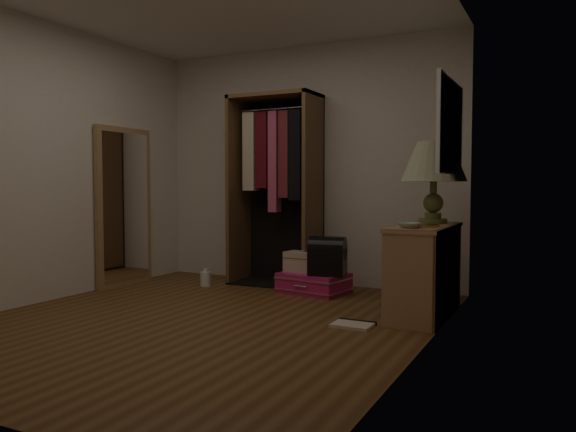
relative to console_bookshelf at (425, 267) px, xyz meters
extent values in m
plane|color=#563518|center=(-1.54, -1.03, -0.40)|extent=(4.00, 4.00, 0.00)
cube|color=beige|center=(-1.54, 0.97, 0.90)|extent=(3.50, 0.02, 2.60)
cube|color=beige|center=(0.21, -1.03, 0.90)|extent=(0.02, 4.00, 2.60)
cube|color=beige|center=(-3.29, -1.03, 0.90)|extent=(0.02, 4.00, 2.60)
cube|color=white|center=(0.19, -0.03, 1.15)|extent=(0.03, 0.96, 0.76)
cube|color=black|center=(0.19, -0.03, 1.15)|extent=(0.03, 0.90, 0.70)
cube|color=beige|center=(0.17, -0.03, 0.84)|extent=(0.01, 0.88, 0.02)
cube|color=beige|center=(0.17, -0.03, 0.92)|extent=(0.01, 0.88, 0.02)
cube|color=beige|center=(0.17, -0.03, 0.99)|extent=(0.01, 0.88, 0.02)
cube|color=beige|center=(0.17, -0.03, 1.07)|extent=(0.01, 0.88, 0.02)
cube|color=beige|center=(0.17, -0.03, 1.15)|extent=(0.01, 0.88, 0.02)
cube|color=beige|center=(0.17, -0.03, 1.23)|extent=(0.01, 0.88, 0.02)
cube|color=beige|center=(0.17, -0.03, 1.30)|extent=(0.01, 0.88, 0.02)
cube|color=beige|center=(0.17, -0.03, 1.38)|extent=(0.01, 0.88, 0.02)
cube|color=beige|center=(0.17, -0.03, 1.46)|extent=(0.01, 0.88, 0.02)
cube|color=#A87651|center=(0.00, -0.56, -0.03)|extent=(0.40, 0.03, 0.75)
cube|color=#A87651|center=(0.00, 0.51, -0.03)|extent=(0.40, 0.03, 0.75)
cube|color=#A87651|center=(0.00, -0.03, -0.34)|extent=(0.40, 1.04, 0.03)
cube|color=#A87651|center=(0.00, -0.03, 0.17)|extent=(0.40, 1.04, 0.03)
cube|color=#A87651|center=(0.00, -0.03, 0.33)|extent=(0.42, 1.12, 0.03)
cube|color=brown|center=(0.19, -0.03, -0.03)|extent=(0.02, 1.10, 0.75)
cube|color=#A87651|center=(-0.01, 0.30, 0.24)|extent=(0.36, 0.38, 0.13)
cube|color=gray|center=(-0.08, -0.51, -0.19)|extent=(0.19, 0.03, 0.28)
cube|color=#4C3833|center=(-0.07, -0.46, -0.20)|extent=(0.20, 0.03, 0.25)
cube|color=#B7AD99|center=(-0.07, -0.42, -0.21)|extent=(0.20, 0.03, 0.23)
cube|color=brown|center=(-0.09, -0.38, -0.18)|extent=(0.16, 0.04, 0.29)
cube|color=#3F4C59|center=(-0.07, -0.33, -0.17)|extent=(0.20, 0.04, 0.30)
cube|color=gray|center=(-0.07, -0.28, -0.17)|extent=(0.20, 0.03, 0.32)
cube|color=#59594C|center=(-0.09, -0.24, -0.20)|extent=(0.17, 0.04, 0.25)
cube|color=#B2724C|center=(-0.07, -0.20, -0.19)|extent=(0.20, 0.03, 0.27)
cube|color=beige|center=(-0.08, -0.16, -0.18)|extent=(0.17, 0.03, 0.30)
cube|color=#332D38|center=(-0.06, -0.11, -0.19)|extent=(0.21, 0.03, 0.26)
cube|color=gray|center=(-0.09, -0.08, -0.19)|extent=(0.16, 0.03, 0.27)
cube|color=#4C3833|center=(-0.07, -0.04, -0.17)|extent=(0.21, 0.04, 0.31)
cube|color=#B7AD99|center=(-0.08, 0.00, -0.21)|extent=(0.17, 0.04, 0.23)
cube|color=brown|center=(-0.08, 0.06, -0.20)|extent=(0.18, 0.03, 0.25)
cube|color=#3F4C59|center=(-0.08, 0.10, -0.19)|extent=(0.18, 0.04, 0.28)
cube|color=gray|center=(-0.08, 0.16, -0.21)|extent=(0.17, 0.05, 0.24)
cube|color=#59594C|center=(-0.07, 0.21, -0.18)|extent=(0.20, 0.04, 0.29)
cube|color=#B2724C|center=(-0.08, 0.26, -0.21)|extent=(0.18, 0.03, 0.23)
cube|color=beige|center=(-0.06, 0.30, -0.17)|extent=(0.21, 0.03, 0.30)
cube|color=brown|center=(-2.24, 0.71, 0.62)|extent=(0.04, 0.50, 2.05)
cube|color=brown|center=(-1.33, 0.71, 0.62)|extent=(0.04, 0.50, 2.05)
cube|color=brown|center=(-1.79, 0.71, 1.63)|extent=(0.95, 0.50, 0.04)
cube|color=black|center=(-1.79, 0.95, 0.62)|extent=(0.95, 0.02, 2.05)
cube|color=black|center=(-1.79, 0.71, -0.39)|extent=(0.95, 0.50, 0.02)
cylinder|color=silver|center=(-1.79, 0.71, 1.50)|extent=(0.87, 0.02, 0.02)
cube|color=beige|center=(-2.07, 0.69, 1.05)|extent=(0.14, 0.14, 0.85)
cube|color=#590F19|center=(-1.92, 0.69, 1.06)|extent=(0.13, 0.13, 0.82)
cube|color=#BF4C72|center=(-1.78, 0.69, 0.93)|extent=(0.10, 0.13, 1.08)
cube|color=maroon|center=(-1.65, 0.69, 1.01)|extent=(0.11, 0.11, 0.92)
cube|color=black|center=(-1.51, 0.69, 1.00)|extent=(0.14, 0.15, 0.95)
cube|color=black|center=(-1.37, 0.69, 1.04)|extent=(0.10, 0.14, 0.86)
cube|color=#9E774C|center=(-3.24, -0.03, 0.45)|extent=(0.05, 0.80, 1.70)
cube|color=white|center=(-3.21, -0.03, 0.45)|extent=(0.01, 0.68, 1.58)
cube|color=#C01760|center=(-1.21, 0.45, -0.30)|extent=(0.71, 0.55, 0.20)
cube|color=silver|center=(-1.21, 0.45, -0.35)|extent=(0.73, 0.58, 0.01)
cube|color=silver|center=(-1.21, 0.45, -0.25)|extent=(0.73, 0.58, 0.01)
cylinder|color=silver|center=(-1.25, 0.22, -0.30)|extent=(0.15, 0.04, 0.02)
cube|color=#B9A78D|center=(-1.37, 0.47, -0.10)|extent=(0.32, 0.24, 0.20)
cube|color=brown|center=(-1.37, 0.47, -0.05)|extent=(0.33, 0.25, 0.01)
cylinder|color=silver|center=(-1.37, 0.47, 0.01)|extent=(0.09, 0.02, 0.01)
cube|color=black|center=(-1.04, 0.38, -0.06)|extent=(0.38, 0.28, 0.27)
cylinder|color=black|center=(-1.04, 0.38, 0.07)|extent=(0.38, 0.28, 0.23)
cylinder|color=#4F562A|center=(0.00, 0.27, 0.37)|extent=(0.28, 0.28, 0.04)
cylinder|color=#4F562A|center=(0.00, 0.27, 0.42)|extent=(0.17, 0.17, 0.05)
sphere|color=#4F562A|center=(0.00, 0.27, 0.53)|extent=(0.20, 0.20, 0.17)
cylinder|color=#4F562A|center=(0.00, 0.27, 0.66)|extent=(0.07, 0.07, 0.10)
cone|color=beige|center=(0.00, 0.27, 0.89)|extent=(0.66, 0.66, 0.34)
cone|color=beige|center=(0.00, 0.27, 0.89)|extent=(0.59, 0.59, 0.32)
cylinder|color=olive|center=(0.00, -0.17, 0.36)|extent=(0.38, 0.38, 0.02)
imported|color=#9FBFA4|center=(-0.05, -0.36, 0.37)|extent=(0.20, 0.20, 0.04)
cylinder|color=white|center=(-2.40, 0.28, -0.32)|extent=(0.11, 0.11, 0.16)
cylinder|color=white|center=(-2.40, 0.28, -0.23)|extent=(0.05, 0.05, 0.04)
cube|color=beige|center=(-0.40, -0.64, -0.39)|extent=(0.31, 0.25, 0.03)
cube|color=black|center=(-0.40, -0.54, -0.39)|extent=(0.30, 0.04, 0.03)
camera|label=1|loc=(1.04, -4.67, 0.68)|focal=35.00mm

